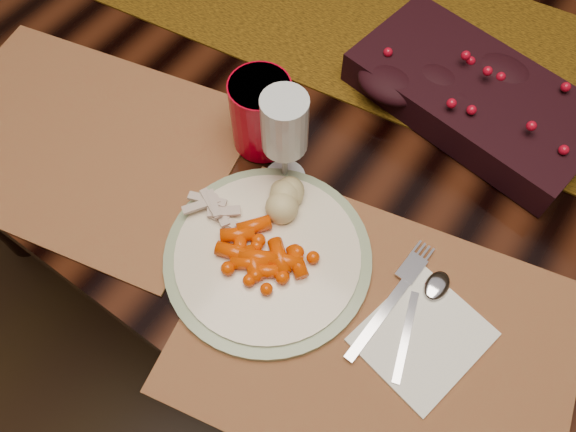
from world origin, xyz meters
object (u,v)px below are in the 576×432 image
Objects in this scene: dining_table at (371,221)px; red_cup at (261,114)px; turkey_shreds at (210,214)px; centerpiece at (476,92)px; baby_carrots at (265,251)px; napkin at (423,337)px; wine_glass at (285,143)px; dinner_plate at (268,256)px; mashed_potatoes at (277,194)px; placemat_main at (378,338)px.

red_cup reaches higher than dining_table.
red_cup is (-0.14, -0.18, 0.44)m from dining_table.
centerpiece is at bearing 62.72° from turkey_shreds.
napkin is (0.22, 0.03, -0.02)m from baby_carrots.
turkey_shreds is 0.31m from napkin.
dining_table is at bearing 86.92° from baby_carrots.
wine_glass is at bearing 173.00° from napkin.
dinner_plate is (-0.02, -0.33, 0.39)m from dining_table.
mashed_potatoes is (-0.14, -0.31, 0.00)m from centerpiece.
placemat_main is at bearing -20.59° from mashed_potatoes.
napkin is at bearing 4.35° from turkey_shreds.
baby_carrots is (-0.10, -0.38, -0.01)m from centerpiece.
placemat_main is 0.05m from napkin.
turkey_shreds is at bearing 179.96° from dinner_plate.
mashed_potatoes is 0.51× the size of napkin.
napkin is 0.36m from red_cup.
centerpiece reaches higher than mashed_potatoes.
dining_table is 0.53m from turkey_shreds.
dinner_plate is 0.20m from red_cup.
dining_table is 0.53m from placemat_main.
napkin is at bearing -56.54° from dining_table.
baby_carrots is at bearing -65.39° from mashed_potatoes.
placemat_main is 4.02× the size of baby_carrots.
dinner_plate is 0.02m from baby_carrots.
napkin reaches higher than dining_table.
dining_table is at bearing -148.18° from centerpiece.
dining_table is at bearing 103.10° from placemat_main.
centerpiece is 2.16× the size of wine_glass.
wine_glass reaches higher than centerpiece.
dinner_plate is 1.62× the size of wine_glass.
dinner_plate is (-0.10, -0.38, -0.03)m from centerpiece.
wine_glass is (-0.07, -0.21, 0.46)m from dining_table.
placemat_main is 0.22m from mashed_potatoes.
placemat_main is at bearing -132.99° from napkin.
placemat_main is 0.27m from turkey_shreds.
placemat_main is 0.27m from wine_glass.
napkin is 0.30m from wine_glass.
centerpiece is 0.77× the size of placemat_main.
mashed_potatoes is 0.12m from red_cup.
turkey_shreds is (-0.06, -0.07, -0.01)m from mashed_potatoes.
dining_table is at bearing 71.13° from wine_glass.
dining_table is at bearing 71.40° from turkey_shreds.
baby_carrots is (-0.00, -0.00, 0.02)m from dinner_plate.
baby_carrots is 0.09m from turkey_shreds.
dinner_plate is (-0.17, 0.01, 0.01)m from placemat_main.
dinner_plate is 2.33× the size of baby_carrots.
centerpiece reaches higher than dining_table.
napkin is (0.25, -0.05, -0.03)m from mashed_potatoes.
placemat_main reaches higher than dining_table.
centerpiece is 0.43m from turkey_shreds.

